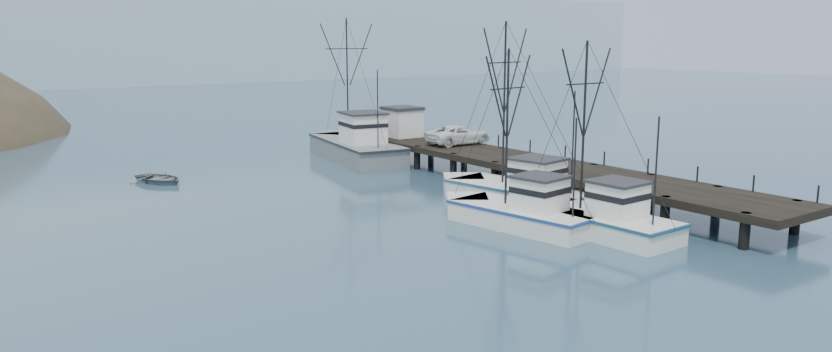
{
  "coord_description": "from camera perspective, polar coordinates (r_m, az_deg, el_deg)",
  "views": [
    {
      "loc": [
        -25.08,
        -24.91,
        11.16
      ],
      "look_at": [
        1.71,
        12.59,
        2.5
      ],
      "focal_mm": 32.0,
      "sensor_mm": 36.0,
      "label": 1
    }
  ],
  "objects": [
    {
      "name": "pickup_truck",
      "position": [
        64.37,
        3.32,
        3.18
      ],
      "size": [
        5.98,
        2.84,
        1.65
      ],
      "primitive_type": "imported",
      "rotation": [
        0.0,
        0.0,
        1.55
      ],
      "color": "silver",
      "rests_on": "pier"
    },
    {
      "name": "trawler_mid",
      "position": [
        44.72,
        7.86,
        -2.83
      ],
      "size": [
        5.05,
        10.99,
        10.86
      ],
      "color": "silver",
      "rests_on": "ground"
    },
    {
      "name": "work_vessel",
      "position": [
        68.59,
        -4.76,
        2.28
      ],
      "size": [
        6.91,
        15.92,
        13.21
      ],
      "color": "slate",
      "rests_on": "ground"
    },
    {
      "name": "distant_ridge",
      "position": [
        198.36,
        -25.46,
        6.39
      ],
      "size": [
        360.0,
        40.0,
        26.0
      ],
      "primitive_type": "cube",
      "color": "#9EB2C6",
      "rests_on": "ground"
    },
    {
      "name": "motorboat",
      "position": [
        61.04,
        -19.11,
        -0.49
      ],
      "size": [
        4.72,
        5.53,
        0.97
      ],
      "primitive_type": "imported",
      "rotation": [
        0.0,
        0.0,
        0.34
      ],
      "color": "slate",
      "rests_on": "ground"
    },
    {
      "name": "trawler_near",
      "position": [
        44.14,
        13.54,
        -3.21
      ],
      "size": [
        4.02,
        11.16,
        11.32
      ],
      "color": "silver",
      "rests_on": "ground"
    },
    {
      "name": "trawler_far",
      "position": [
        51.13,
        7.69,
        -1.12
      ],
      "size": [
        5.85,
        12.54,
        12.57
      ],
      "color": "silver",
      "rests_on": "ground"
    },
    {
      "name": "pier",
      "position": [
        57.36,
        8.04,
        1.03
      ],
      "size": [
        6.0,
        44.0,
        2.0
      ],
      "color": "black",
      "rests_on": "ground"
    },
    {
      "name": "pier_shed",
      "position": [
        69.25,
        -1.07,
        4.22
      ],
      "size": [
        3.0,
        3.2,
        2.8
      ],
      "color": "silver",
      "rests_on": "pier"
    },
    {
      "name": "ground",
      "position": [
        37.07,
        9.27,
        -7.02
      ],
      "size": [
        400.0,
        400.0,
        0.0
      ],
      "primitive_type": "plane",
      "color": "navy",
      "rests_on": "ground"
    }
  ]
}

